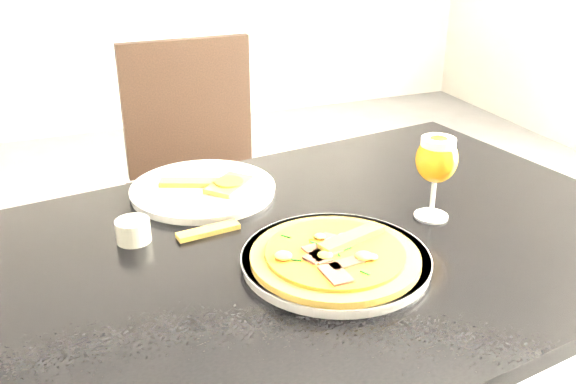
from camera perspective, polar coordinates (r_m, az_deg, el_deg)
name	(u,v)px	position (r m, az deg, el deg)	size (l,w,h in m)	color
dining_table	(322,284)	(1.15, 3.05, -8.14)	(1.30, 0.96, 0.75)	black
chair_far	(202,181)	(1.98, -7.67, 0.99)	(0.42, 0.42, 0.91)	black
plate_main	(336,260)	(1.03, 4.26, -6.03)	(0.30, 0.30, 0.02)	silver
pizza	(335,255)	(1.01, 4.24, -5.61)	(0.27, 0.27, 0.03)	olive
plate_second	(203,190)	(1.29, -7.56, 0.21)	(0.28, 0.28, 0.02)	silver
crust_scraps	(216,184)	(1.28, -6.40, 0.73)	(0.19, 0.13, 0.01)	olive
loose_crust	(208,231)	(1.13, -7.09, -3.44)	(0.11, 0.03, 0.01)	olive
sauce_cup	(133,230)	(1.12, -13.61, -3.28)	(0.06, 0.06, 0.04)	beige
beer_glass	(437,160)	(1.16, 13.08, 2.81)	(0.08, 0.08, 0.16)	silver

